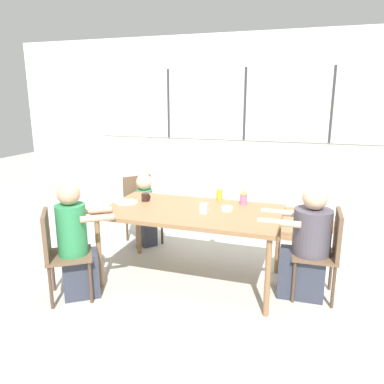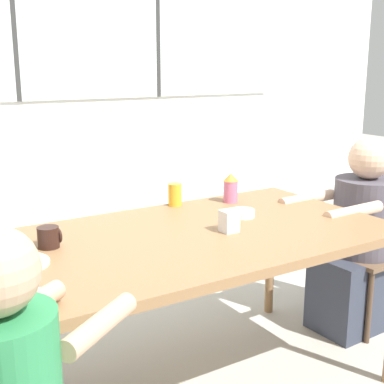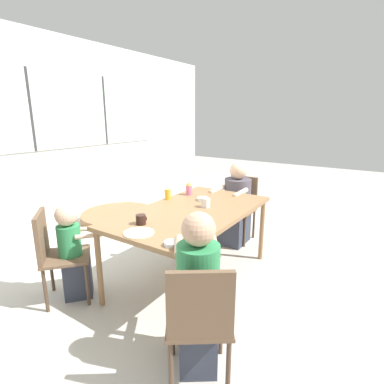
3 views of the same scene
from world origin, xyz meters
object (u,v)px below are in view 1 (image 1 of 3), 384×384
at_px(person_toddler, 146,210).
at_px(bowl_white_shallow, 227,209).
at_px(coffee_mug, 146,197).
at_px(chair_for_toddler, 141,203).
at_px(juice_glass, 219,195).
at_px(chair_for_man_blue_shirt, 58,248).
at_px(milk_carton_small, 204,208).
at_px(chair_for_woman_green_shirt, 326,247).
at_px(person_woman_green_shirt, 306,248).
at_px(folded_table_stack, 291,222).
at_px(sippy_cup, 244,197).
at_px(bowl_cereal, 106,210).
at_px(person_man_blue_shirt, 76,245).

distance_m(person_toddler, bowl_white_shallow, 1.39).
relative_size(coffee_mug, bowl_white_shallow, 0.79).
relative_size(chair_for_toddler, juice_glass, 7.43).
bearing_deg(chair_for_man_blue_shirt, milk_carton_small, 84.17).
bearing_deg(juice_glass, milk_carton_small, -92.70).
bearing_deg(chair_for_woman_green_shirt, chair_for_toddler, 68.81).
bearing_deg(person_toddler, person_woman_green_shirt, 111.03).
relative_size(person_toddler, folded_table_stack, 0.76).
xyz_separation_m(coffee_mug, sippy_cup, (1.02, 0.20, 0.04)).
xyz_separation_m(chair_for_woman_green_shirt, coffee_mug, (-1.85, 0.10, 0.29)).
bearing_deg(bowl_white_shallow, sippy_cup, 65.69).
distance_m(chair_for_woman_green_shirt, juice_glass, 1.21).
height_order(sippy_cup, folded_table_stack, sippy_cup).
xyz_separation_m(sippy_cup, folded_table_stack, (0.41, 1.65, -0.77)).
bearing_deg(folded_table_stack, chair_for_man_blue_shirt, -124.93).
distance_m(chair_for_man_blue_shirt, sippy_cup, 1.87).
xyz_separation_m(chair_for_woman_green_shirt, chair_for_toddler, (-2.25, 0.78, 0.00)).
bearing_deg(chair_for_woman_green_shirt, bowl_white_shallow, 85.67).
bearing_deg(chair_for_woman_green_shirt, sippy_cup, 68.44).
relative_size(chair_for_woman_green_shirt, bowl_white_shallow, 7.44).
xyz_separation_m(person_toddler, bowl_cereal, (0.09, -1.06, 0.32)).
distance_m(person_man_blue_shirt, milk_carton_small, 1.24).
bearing_deg(milk_carton_small, chair_for_toddler, 141.35).
xyz_separation_m(person_toddler, folded_table_stack, (1.72, 1.26, -0.39)).
xyz_separation_m(person_toddler, juice_glass, (1.02, -0.30, 0.36)).
distance_m(chair_for_man_blue_shirt, coffee_mug, 1.04).
height_order(chair_for_man_blue_shirt, person_man_blue_shirt, person_man_blue_shirt).
bearing_deg(juice_glass, chair_for_man_blue_shirt, -135.98).
xyz_separation_m(person_woman_green_shirt, milk_carton_small, (-0.96, -0.11, 0.32)).
xyz_separation_m(chair_for_toddler, sippy_cup, (1.42, -0.49, 0.33)).
bearing_deg(coffee_mug, milk_carton_small, -16.42).
bearing_deg(chair_for_toddler, coffee_mug, 70.89).
distance_m(coffee_mug, folded_table_stack, 2.45).
relative_size(chair_for_woman_green_shirt, person_woman_green_shirt, 0.79).
bearing_deg(chair_for_man_blue_shirt, person_toddler, 137.42).
height_order(coffee_mug, juice_glass, juice_glass).
bearing_deg(bowl_white_shallow, person_man_blue_shirt, -149.66).
relative_size(person_man_blue_shirt, milk_carton_small, 11.81).
relative_size(person_man_blue_shirt, folded_table_stack, 0.93).
bearing_deg(folded_table_stack, milk_carton_small, -109.21).
height_order(bowl_white_shallow, folded_table_stack, bowl_white_shallow).
relative_size(bowl_white_shallow, bowl_cereal, 1.01).
height_order(coffee_mug, folded_table_stack, coffee_mug).
relative_size(chair_for_woman_green_shirt, folded_table_stack, 0.71).
xyz_separation_m(chair_for_man_blue_shirt, sippy_cup, (1.49, 1.08, 0.33)).
height_order(chair_for_man_blue_shirt, person_woman_green_shirt, person_woman_green_shirt).
relative_size(person_man_blue_shirt, person_toddler, 1.22).
bearing_deg(sippy_cup, juice_glass, 161.63).
distance_m(chair_for_toddler, milk_carton_small, 1.46).
relative_size(juice_glass, bowl_cereal, 1.01).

